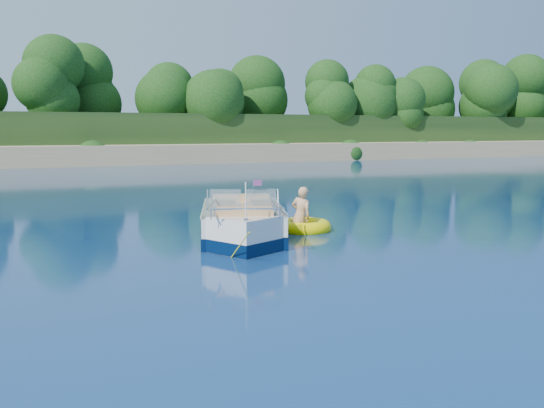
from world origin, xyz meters
name	(u,v)px	position (x,y,z in m)	size (l,w,h in m)	color
ground	(296,257)	(0.00, 0.00, 0.00)	(160.00, 160.00, 0.00)	#091C42
shoreline	(52,144)	(0.00, 63.77, 0.98)	(170.00, 59.00, 6.00)	#9A8359
treeline	(72,94)	(0.04, 41.01, 5.55)	(150.00, 7.12, 8.19)	#311E10
motorboat	(243,226)	(-0.28, 2.35, 0.35)	(3.05, 5.21, 1.81)	white
tow_tube	(304,227)	(1.71, 2.98, 0.10)	(1.93, 1.93, 0.39)	#FFE502
boy	(300,231)	(1.56, 2.92, 0.00)	(0.58, 0.38, 1.58)	tan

